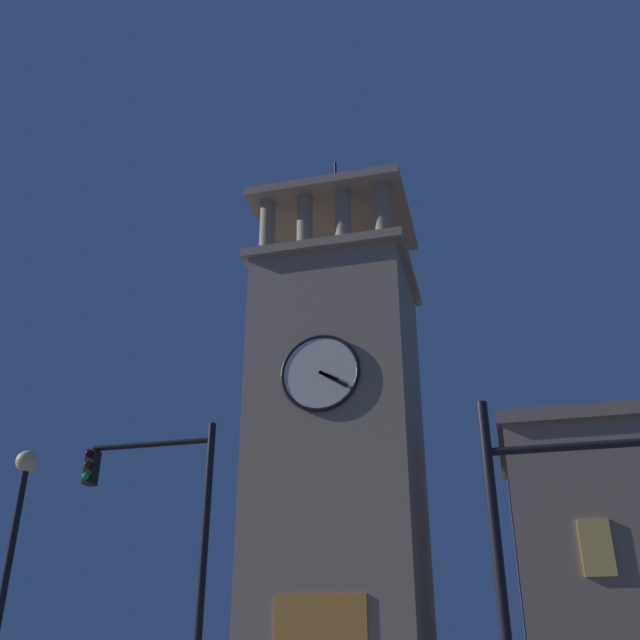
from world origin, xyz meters
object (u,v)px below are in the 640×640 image
Objects in this scene: clocktower at (339,457)px; traffic_signal_mid at (166,535)px; street_lamp at (12,545)px; traffic_signal_near at (569,538)px.

clocktower reaches higher than traffic_signal_mid.
traffic_signal_mid is 1.12× the size of street_lamp.
traffic_signal_near is 10.24m from street_lamp.
traffic_signal_near is at bearing 112.58° from clocktower.
traffic_signal_near is at bearing 158.10° from traffic_signal_mid.
traffic_signal_mid is at bearing -21.90° from traffic_signal_near.
traffic_signal_near is 8.14m from traffic_signal_mid.
clocktower is 15.20m from traffic_signal_mid.
street_lamp is at bearing 27.76° from traffic_signal_mid.
traffic_signal_mid is at bearing -152.24° from street_lamp.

